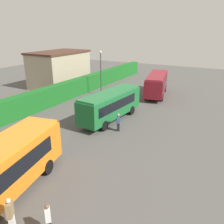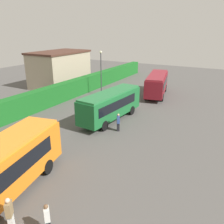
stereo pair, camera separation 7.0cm
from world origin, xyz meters
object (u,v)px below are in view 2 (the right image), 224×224
Objects in this scene: person_left at (10,213)px; person_right at (118,122)px; bus_green at (111,104)px; lamppost at (101,68)px; traffic_cone at (149,81)px; bus_maroon at (157,83)px; person_center at (47,218)px.

person_left is 1.06× the size of person_right.
person_right is (-2.16, -2.05, -0.87)m from bus_green.
person_right is at bearing -141.17° from lamppost.
bus_green reaches higher than traffic_cone.
bus_maroon is 13.87m from person_right.
traffic_cone is (21.07, 4.88, -0.62)m from person_right.
traffic_cone is at bearing 12.97° from bus_green.
bus_green is 11.69m from bus_maroon.
lamppost is at bearing 41.91° from bus_green.
bus_green is at bearing -116.42° from person_left.
person_right reaches higher than person_center.
person_left is 12.93m from person_right.
person_left is 1.11× the size of person_center.
person_right is 0.28× the size of lamppost.
bus_maroon reaches higher than person_right.
person_left is 34.47m from traffic_cone.
lamppost reaches higher than person_left.
bus_green is 10.40m from lamppost.
person_center is at bearing -157.44° from bus_green.
person_left is (-15.06, -2.98, -0.81)m from bus_green.
bus_green is 19.18m from traffic_cone.
person_right is 13.48m from lamppost.
traffic_cone is (7.26, 3.87, -1.50)m from bus_maroon.
bus_green is at bearing -120.74° from person_center.
bus_green reaches higher than person_right.
person_center is (-25.97, -3.66, -0.92)m from bus_maroon.
person_right reaches higher than traffic_cone.
lamppost is (-3.56, 7.23, 2.09)m from bus_maroon.
bus_maroon is at bearing -151.98° from traffic_cone.
person_left is at bearing 171.46° from bus_maroon.
bus_maroon is 26.79m from person_left.
person_left is at bearing -158.36° from lamppost.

